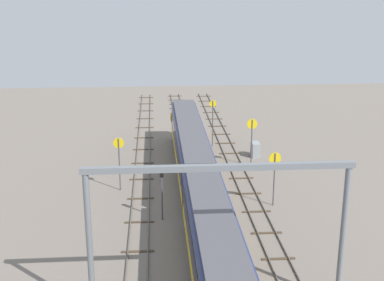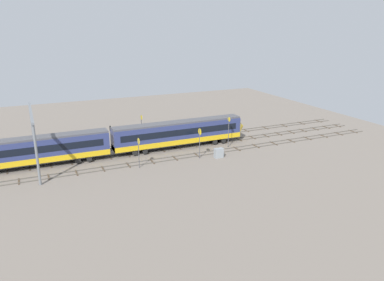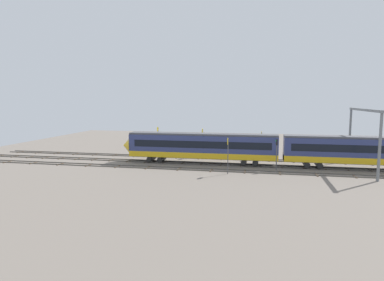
{
  "view_description": "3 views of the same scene",
  "coord_description": "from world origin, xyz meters",
  "px_view_note": "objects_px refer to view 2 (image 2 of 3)",
  "views": [
    {
      "loc": [
        -46.54,
        3.52,
        18.64
      ],
      "look_at": [
        7.5,
        -0.41,
        2.44
      ],
      "focal_mm": 48.99,
      "sensor_mm": 36.0,
      "label": 1
    },
    {
      "loc": [
        -19.75,
        -60.71,
        21.68
      ],
      "look_at": [
        6.49,
        -1.95,
        1.71
      ],
      "focal_mm": 35.33,
      "sensor_mm": 36.0,
      "label": 2
    },
    {
      "loc": [
        -4.55,
        53.5,
        10.36
      ],
      "look_at": [
        6.58,
        -0.93,
        3.64
      ],
      "focal_mm": 31.66,
      "sensor_mm": 36.0,
      "label": 3
    }
  ],
  "objects_px": {
    "speed_sign_mid_trackside": "(229,129)",
    "speed_sign_far_trackside": "(141,124)",
    "signal_light_trackside_departure": "(111,135)",
    "overhead_gantry": "(33,127)",
    "train": "(114,142)",
    "speed_sign_near_foreground": "(200,138)",
    "relay_cabinet": "(219,153)",
    "speed_sign_distant_end": "(139,148)"
  },
  "relations": [
    {
      "from": "speed_sign_mid_trackside",
      "to": "signal_light_trackside_departure",
      "type": "relative_size",
      "value": 1.21
    },
    {
      "from": "speed_sign_mid_trackside",
      "to": "train",
      "type": "bearing_deg",
      "value": 170.77
    },
    {
      "from": "speed_sign_near_foreground",
      "to": "speed_sign_mid_trackside",
      "type": "height_order",
      "value": "speed_sign_mid_trackside"
    },
    {
      "from": "signal_light_trackside_departure",
      "to": "relay_cabinet",
      "type": "relative_size",
      "value": 2.84
    },
    {
      "from": "speed_sign_mid_trackside",
      "to": "speed_sign_far_trackside",
      "type": "distance_m",
      "value": 16.76
    },
    {
      "from": "train",
      "to": "relay_cabinet",
      "type": "relative_size",
      "value": 30.85
    },
    {
      "from": "overhead_gantry",
      "to": "speed_sign_near_foreground",
      "type": "relative_size",
      "value": 2.98
    },
    {
      "from": "train",
      "to": "speed_sign_distant_end",
      "type": "distance_m",
      "value": 7.11
    },
    {
      "from": "train",
      "to": "speed_sign_distant_end",
      "type": "height_order",
      "value": "train"
    },
    {
      "from": "train",
      "to": "signal_light_trackside_departure",
      "type": "relative_size",
      "value": 10.86
    },
    {
      "from": "train",
      "to": "signal_light_trackside_departure",
      "type": "distance_m",
      "value": 3.12
    },
    {
      "from": "speed_sign_far_trackside",
      "to": "overhead_gantry",
      "type": "bearing_deg",
      "value": -160.16
    },
    {
      "from": "speed_sign_far_trackside",
      "to": "speed_sign_distant_end",
      "type": "bearing_deg",
      "value": -108.51
    },
    {
      "from": "signal_light_trackside_departure",
      "to": "relay_cabinet",
      "type": "height_order",
      "value": "signal_light_trackside_departure"
    },
    {
      "from": "speed_sign_mid_trackside",
      "to": "relay_cabinet",
      "type": "height_order",
      "value": "speed_sign_mid_trackside"
    },
    {
      "from": "speed_sign_mid_trackside",
      "to": "relay_cabinet",
      "type": "relative_size",
      "value": 3.43
    },
    {
      "from": "speed_sign_mid_trackside",
      "to": "relay_cabinet",
      "type": "xyz_separation_m",
      "value": [
        -4.29,
        -4.37,
        -2.68
      ]
    },
    {
      "from": "speed_sign_mid_trackside",
      "to": "signal_light_trackside_departure",
      "type": "xyz_separation_m",
      "value": [
        -20.06,
        6.38,
        -0.47
      ]
    },
    {
      "from": "overhead_gantry",
      "to": "relay_cabinet",
      "type": "distance_m",
      "value": 29.76
    },
    {
      "from": "train",
      "to": "signal_light_trackside_departure",
      "type": "bearing_deg",
      "value": 86.78
    },
    {
      "from": "overhead_gantry",
      "to": "signal_light_trackside_departure",
      "type": "bearing_deg",
      "value": 13.97
    },
    {
      "from": "signal_light_trackside_departure",
      "to": "overhead_gantry",
      "type": "bearing_deg",
      "value": -166.03
    },
    {
      "from": "train",
      "to": "speed_sign_near_foreground",
      "type": "xyz_separation_m",
      "value": [
        12.86,
        -6.61,
        0.82
      ]
    },
    {
      "from": "overhead_gantry",
      "to": "relay_cabinet",
      "type": "relative_size",
      "value": 9.43
    },
    {
      "from": "overhead_gantry",
      "to": "speed_sign_mid_trackside",
      "type": "bearing_deg",
      "value": -5.79
    },
    {
      "from": "speed_sign_near_foreground",
      "to": "speed_sign_far_trackside",
      "type": "bearing_deg",
      "value": 113.62
    },
    {
      "from": "speed_sign_near_foreground",
      "to": "relay_cabinet",
      "type": "xyz_separation_m",
      "value": [
        3.08,
        -1.04,
        -2.66
      ]
    },
    {
      "from": "speed_sign_mid_trackside",
      "to": "speed_sign_distant_end",
      "type": "bearing_deg",
      "value": -169.26
    },
    {
      "from": "speed_sign_mid_trackside",
      "to": "speed_sign_far_trackside",
      "type": "relative_size",
      "value": 1.09
    },
    {
      "from": "relay_cabinet",
      "to": "signal_light_trackside_departure",
      "type": "bearing_deg",
      "value": 145.73
    },
    {
      "from": "overhead_gantry",
      "to": "speed_sign_mid_trackside",
      "type": "height_order",
      "value": "overhead_gantry"
    },
    {
      "from": "overhead_gantry",
      "to": "relay_cabinet",
      "type": "xyz_separation_m",
      "value": [
        28.18,
        -7.66,
        -5.74
      ]
    },
    {
      "from": "overhead_gantry",
      "to": "speed_sign_far_trackside",
      "type": "distance_m",
      "value": 20.63
    },
    {
      "from": "speed_sign_far_trackside",
      "to": "speed_sign_distant_end",
      "type": "height_order",
      "value": "speed_sign_far_trackside"
    },
    {
      "from": "overhead_gantry",
      "to": "signal_light_trackside_departure",
      "type": "height_order",
      "value": "overhead_gantry"
    },
    {
      "from": "speed_sign_mid_trackside",
      "to": "speed_sign_distant_end",
      "type": "distance_m",
      "value": 18.17
    },
    {
      "from": "relay_cabinet",
      "to": "overhead_gantry",
      "type": "bearing_deg",
      "value": 164.8
    },
    {
      "from": "speed_sign_far_trackside",
      "to": "signal_light_trackside_departure",
      "type": "bearing_deg",
      "value": -150.47
    },
    {
      "from": "signal_light_trackside_departure",
      "to": "speed_sign_distant_end",
      "type": "bearing_deg",
      "value": -77.23
    },
    {
      "from": "speed_sign_distant_end",
      "to": "relay_cabinet",
      "type": "xyz_separation_m",
      "value": [
        13.56,
        -0.98,
        -2.44
      ]
    },
    {
      "from": "overhead_gantry",
      "to": "speed_sign_far_trackside",
      "type": "height_order",
      "value": "overhead_gantry"
    },
    {
      "from": "train",
      "to": "overhead_gantry",
      "type": "relative_size",
      "value": 3.27
    }
  ]
}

